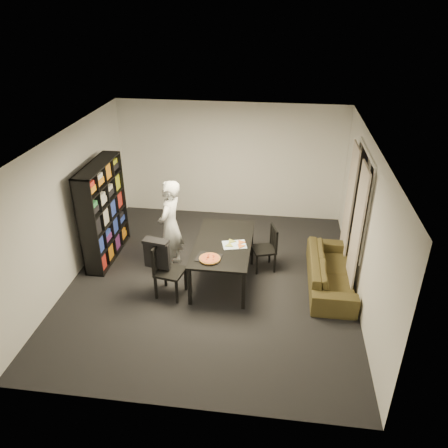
# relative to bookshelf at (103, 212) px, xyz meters

# --- Properties ---
(room) EXTENTS (5.01, 5.51, 2.61)m
(room) POSITION_rel_bookshelf_xyz_m (2.16, -0.60, 0.35)
(room) COLOR black
(room) RESTS_ON ground
(window_pane) EXTENTS (0.02, 1.40, 1.60)m
(window_pane) POSITION_rel_bookshelf_xyz_m (4.64, -0.00, 0.55)
(window_pane) COLOR black
(window_pane) RESTS_ON room
(window_frame) EXTENTS (0.03, 1.52, 1.72)m
(window_frame) POSITION_rel_bookshelf_xyz_m (4.64, -0.00, 0.55)
(window_frame) COLOR white
(window_frame) RESTS_ON room
(curtain_left) EXTENTS (0.03, 0.70, 2.25)m
(curtain_left) POSITION_rel_bookshelf_xyz_m (4.56, -0.52, 0.20)
(curtain_left) COLOR beige
(curtain_left) RESTS_ON room
(curtain_right) EXTENTS (0.03, 0.70, 2.25)m
(curtain_right) POSITION_rel_bookshelf_xyz_m (4.56, 0.52, 0.20)
(curtain_right) COLOR beige
(curtain_right) RESTS_ON room
(bookshelf) EXTENTS (0.35, 1.50, 1.90)m
(bookshelf) POSITION_rel_bookshelf_xyz_m (0.00, 0.00, 0.00)
(bookshelf) COLOR black
(bookshelf) RESTS_ON room
(dining_table) EXTENTS (0.98, 1.77, 0.74)m
(dining_table) POSITION_rel_bookshelf_xyz_m (2.34, -0.47, -0.28)
(dining_table) COLOR black
(dining_table) RESTS_ON room
(chair_left) EXTENTS (0.52, 0.52, 0.96)m
(chair_left) POSITION_rel_bookshelf_xyz_m (1.43, -1.06, -0.40)
(chair_left) COLOR black
(chair_left) RESTS_ON room
(chair_right) EXTENTS (0.50, 0.50, 0.86)m
(chair_right) POSITION_rel_bookshelf_xyz_m (3.13, -0.04, -0.46)
(chair_right) COLOR black
(chair_right) RESTS_ON room
(draped_jacket) EXTENTS (0.45, 0.26, 0.53)m
(draped_jacket) POSITION_rel_bookshelf_xyz_m (1.31, -1.04, -0.16)
(draped_jacket) COLOR black
(draped_jacket) RESTS_ON chair_left
(person) EXTENTS (0.51, 0.69, 1.74)m
(person) POSITION_rel_bookshelf_xyz_m (1.34, -0.23, -0.08)
(person) COLOR silver
(person) RESTS_ON room
(baking_tray) EXTENTS (0.44, 0.38, 0.01)m
(baking_tray) POSITION_rel_bookshelf_xyz_m (2.18, -1.00, -0.21)
(baking_tray) COLOR black
(baking_tray) RESTS_ON dining_table
(pepperoni_pizza) EXTENTS (0.35, 0.35, 0.03)m
(pepperoni_pizza) POSITION_rel_bookshelf_xyz_m (2.20, -1.06, -0.19)
(pepperoni_pizza) COLOR #A16C2E
(pepperoni_pizza) RESTS_ON dining_table
(kitchen_towel) EXTENTS (0.46, 0.39, 0.01)m
(kitchen_towel) POSITION_rel_bookshelf_xyz_m (2.55, -0.53, -0.21)
(kitchen_towel) COLOR white
(kitchen_towel) RESTS_ON dining_table
(pizza_slices) EXTENTS (0.39, 0.33, 0.01)m
(pizza_slices) POSITION_rel_bookshelf_xyz_m (2.56, -0.50, -0.20)
(pizza_slices) COLOR #E3BF47
(pizza_slices) RESTS_ON dining_table
(sofa) EXTENTS (0.75, 1.91, 0.56)m
(sofa) POSITION_rel_bookshelf_xyz_m (4.24, -0.44, -0.67)
(sofa) COLOR #43361B
(sofa) RESTS_ON room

